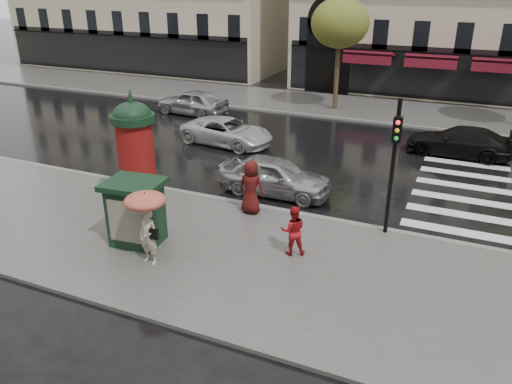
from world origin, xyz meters
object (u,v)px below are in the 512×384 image
at_px(morris_column, 136,149).
at_px(car_silver, 275,176).
at_px(man_burgundy, 251,187).
at_px(newsstand, 136,212).
at_px(traffic_light, 394,155).
at_px(car_far_silver, 192,102).
at_px(car_white, 227,132).
at_px(woman_red, 293,230).
at_px(woman_umbrella, 147,216).
at_px(car_black, 459,141).

height_order(morris_column, car_silver, morris_column).
xyz_separation_m(man_burgundy, newsstand, (-2.33, -3.35, 0.10)).
xyz_separation_m(morris_column, car_silver, (4.19, 2.84, -1.37)).
bearing_deg(car_silver, morris_column, 123.84).
distance_m(man_burgundy, traffic_light, 4.91).
bearing_deg(traffic_light, car_far_silver, 141.11).
bearing_deg(traffic_light, car_white, 143.95).
relative_size(morris_column, car_silver, 0.96).
bearing_deg(woman_red, woman_umbrella, 5.39).
xyz_separation_m(car_silver, car_far_silver, (-8.95, 9.11, 0.03)).
relative_size(morris_column, car_black, 0.89).
bearing_deg(man_burgundy, car_far_silver, -49.75).
distance_m(morris_column, car_far_silver, 12.93).
relative_size(newsstand, car_black, 0.43).
xyz_separation_m(traffic_light, car_white, (-8.97, 6.53, -2.12)).
height_order(man_burgundy, traffic_light, traffic_light).
relative_size(woman_umbrella, traffic_light, 0.51).
relative_size(newsstand, car_far_silver, 0.45).
height_order(man_burgundy, morris_column, morris_column).
distance_m(woman_red, car_black, 12.43).
distance_m(newsstand, car_silver, 5.95).
bearing_deg(traffic_light, woman_umbrella, -142.51).
height_order(woman_red, car_black, woman_red).
bearing_deg(car_white, car_far_silver, 53.54).
distance_m(newsstand, car_white, 10.42).
bearing_deg(woman_red, car_white, -78.35).
relative_size(man_burgundy, car_black, 0.41).
xyz_separation_m(morris_column, car_white, (-0.25, 7.61, -1.46)).
relative_size(car_silver, car_black, 0.93).
height_order(car_silver, car_black, car_silver).
xyz_separation_m(morris_column, car_black, (10.38, 10.45, -1.43)).
height_order(morris_column, car_black, morris_column).
height_order(woman_red, morris_column, morris_column).
bearing_deg(car_silver, woman_red, -152.23).
bearing_deg(morris_column, car_silver, 34.12).
bearing_deg(woman_umbrella, car_silver, 77.75).
bearing_deg(woman_red, car_black, -133.64).
height_order(traffic_light, car_black, traffic_light).
bearing_deg(car_silver, car_black, -39.41).
height_order(woman_red, newsstand, newsstand).
xyz_separation_m(newsstand, car_black, (8.58, 13.04, -0.49)).
bearing_deg(car_silver, car_white, 42.70).
distance_m(morris_column, car_silver, 5.25).
relative_size(woman_red, traffic_light, 0.35).
xyz_separation_m(woman_red, man_burgundy, (-2.29, 2.10, 0.18)).
relative_size(woman_umbrella, newsstand, 1.10).
relative_size(traffic_light, car_black, 0.93).
xyz_separation_m(car_white, car_far_silver, (-4.51, 4.34, 0.11)).
distance_m(man_burgundy, morris_column, 4.33).
xyz_separation_m(woman_red, newsstand, (-4.62, -1.26, 0.27)).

